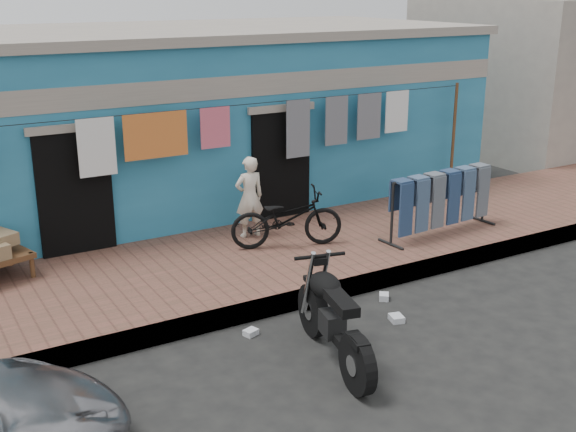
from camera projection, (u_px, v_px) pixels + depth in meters
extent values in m
plane|color=black|center=(375.00, 356.00, 8.37)|extent=(80.00, 80.00, 0.00)
cube|color=brown|center=(254.00, 263.00, 10.80)|extent=(28.00, 3.00, 0.25)
cube|color=gray|center=(305.00, 298.00, 9.61)|extent=(28.00, 0.10, 0.25)
cube|color=#23688C|center=(155.00, 124.00, 13.64)|extent=(12.00, 5.00, 3.20)
cube|color=#9E9384|center=(206.00, 89.00, 11.35)|extent=(12.00, 0.14, 0.35)
cube|color=#9E9384|center=(150.00, 32.00, 13.13)|extent=(12.20, 5.20, 0.16)
cube|color=black|center=(76.00, 201.00, 10.68)|extent=(1.10, 0.10, 2.10)
cube|color=black|center=(281.00, 172.00, 12.36)|extent=(1.10, 0.10, 2.10)
cube|color=#9E9384|center=(555.00, 73.00, 18.83)|extent=(6.00, 5.00, 3.80)
cylinder|color=brown|center=(453.00, 138.00, 13.87)|extent=(0.06, 0.06, 2.10)
cylinder|color=black|center=(215.00, 107.00, 11.17)|extent=(10.00, 0.01, 0.01)
cube|color=silver|center=(97.00, 147.00, 10.39)|extent=(0.55, 0.02, 0.85)
cube|color=#CC4C26|center=(156.00, 135.00, 10.80)|extent=(1.00, 0.02, 0.69)
cube|color=#D0566A|center=(215.00, 128.00, 11.26)|extent=(0.50, 0.02, 0.64)
cube|color=slate|center=(298.00, 129.00, 12.04)|extent=(0.45, 0.02, 0.97)
cube|color=slate|center=(337.00, 121.00, 12.39)|extent=(0.45, 0.02, 0.84)
cube|color=slate|center=(369.00, 116.00, 12.72)|extent=(0.50, 0.02, 0.81)
cube|color=silver|center=(397.00, 112.00, 13.00)|extent=(0.50, 0.02, 0.74)
imported|color=beige|center=(249.00, 197.00, 11.41)|extent=(0.49, 0.34, 1.31)
imported|color=black|center=(287.00, 212.00, 10.99)|extent=(1.81, 1.11, 1.11)
cube|color=silver|center=(251.00, 332.00, 8.85)|extent=(0.20, 0.18, 0.07)
cube|color=silver|center=(384.00, 297.00, 9.85)|extent=(0.20, 0.21, 0.08)
cube|color=silver|center=(396.00, 318.00, 9.22)|extent=(0.20, 0.23, 0.08)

